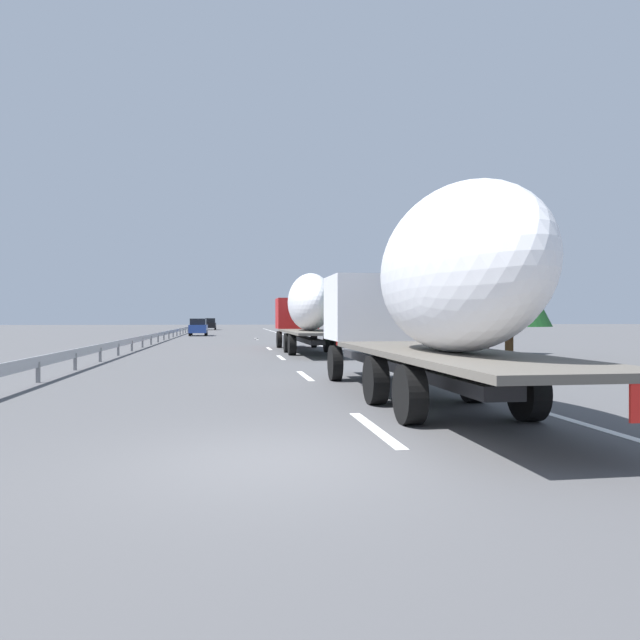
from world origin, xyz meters
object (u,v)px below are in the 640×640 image
truck_trailing (428,290)px  road_sign (305,316)px  truck_lead (307,308)px  car_black_suv (210,324)px  car_blue_sedan (198,327)px

truck_trailing → road_sign: size_ratio=4.54×
truck_lead → car_black_suv: (64.38, 7.23, -1.46)m
car_black_suv → car_blue_sedan: bearing=179.6°
car_blue_sedan → road_sign: bearing=-121.7°
car_black_suv → road_sign: size_ratio=1.54×
truck_lead → car_black_suv: bearing=6.4°
truck_trailing → car_blue_sedan: truck_trailing is taller
truck_lead → car_black_suv: truck_lead is taller
truck_lead → road_sign: (25.14, -3.10, -0.34)m
truck_lead → road_sign: 25.33m
truck_lead → truck_trailing: truck_trailing is taller
truck_lead → car_blue_sedan: (31.66, 7.45, -1.48)m
car_blue_sedan → truck_lead: bearing=-166.8°
truck_lead → car_black_suv: 64.80m
road_sign → car_black_suv: bearing=14.7°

